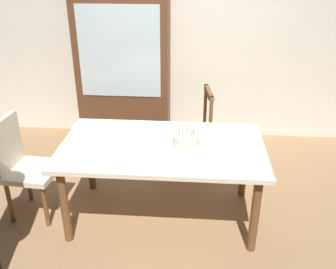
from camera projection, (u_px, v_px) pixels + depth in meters
The scene contains 13 objects.
ground at pixel (163, 215), 3.54m from camera, with size 6.40×6.40×0.00m, color #93704C.
back_wall at pixel (176, 35), 4.62m from camera, with size 6.40×0.10×2.60m, color silver.
dining_table at pixel (162, 153), 3.25m from camera, with size 1.74×0.99×0.74m.
birthday_cake at pixel (186, 141), 3.16m from camera, with size 0.28×0.28×0.18m.
plate_near_celebrant at pixel (101, 155), 3.04m from camera, with size 0.22×0.22×0.01m, color white.
plate_far_side at pixel (155, 132), 3.41m from camera, with size 0.22×0.22×0.01m, color white.
plate_near_guest at pixel (225, 160), 2.97m from camera, with size 0.22×0.22×0.01m, color white.
fork_near_celebrant at pixel (81, 155), 3.05m from camera, with size 0.18×0.02×0.01m, color silver.
fork_far_side at pixel (138, 131), 3.44m from camera, with size 0.18×0.02×0.01m, color silver.
fork_near_guest at pixel (205, 159), 2.99m from camera, with size 0.18×0.02×0.01m, color silver.
chair_spindle_back at pixel (191, 134), 4.05m from camera, with size 0.50×0.50×0.95m.
chair_upholstered at pixel (22, 162), 3.36m from camera, with size 0.48×0.48×0.95m.
china_cabinet at pixel (124, 68), 4.55m from camera, with size 1.10×0.45×1.90m.
Camera 1 is at (0.27, -2.83, 2.24)m, focal length 40.18 mm.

